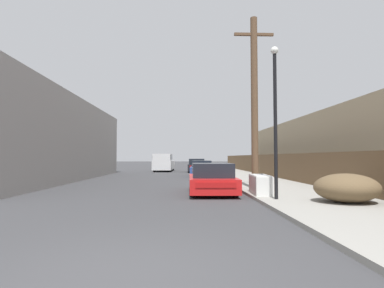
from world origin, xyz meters
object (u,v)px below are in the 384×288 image
Objects in this scene: discarded_fridge at (260,184)px; parked_sports_car_red at (212,180)px; car_parked_far at (196,166)px; brush_pile at (346,188)px; utility_pole at (254,100)px; street_lamp at (275,111)px; pickup_truck at (164,163)px; car_parked_mid at (202,169)px.

discarded_fridge is 2.11m from parked_sports_car_red.
car_parked_far is 2.22× the size of brush_pile.
utility_pole is (2.02, 0.70, 3.54)m from parked_sports_car_red.
street_lamp is at bearing -84.17° from car_parked_far.
parked_sports_car_red is 20.38m from pickup_truck.
brush_pile is (2.10, -2.27, 0.09)m from discarded_fridge.
street_lamp is at bearing -79.81° from car_parked_mid.
parked_sports_car_red is at bearing -87.90° from car_parked_mid.
brush_pile is at bearing -21.82° from street_lamp.
discarded_fridge is 0.31× the size of pickup_truck.
pickup_truck is 1.15× the size of street_lamp.
pickup_truck reaches higher than car_parked_far.
utility_pole is (1.70, -10.55, 3.52)m from car_parked_mid.
pickup_truck is (-3.25, 20.12, 0.36)m from parked_sports_car_red.
car_parked_mid is 0.82× the size of street_lamp.
discarded_fridge is 21.88m from pickup_truck.
parked_sports_car_red is at bearing 125.40° from street_lamp.
pickup_truck is (-3.56, 8.87, 0.34)m from car_parked_mid.
parked_sports_car_red is at bearing -160.84° from utility_pole.
street_lamp reaches higher than car_parked_mid.
parked_sports_car_red is 4.14m from utility_pole.
pickup_truck is 3.03× the size of brush_pile.
utility_pole reaches higher than pickup_truck.
brush_pile is at bearing -66.19° from utility_pole.
car_parked_far reaches higher than parked_sports_car_red.
pickup_truck is 24.62m from brush_pile.
discarded_fridge is at bearing -98.13° from utility_pole.
discarded_fridge is at bearing -84.25° from car_parked_far.
car_parked_mid reaches higher than brush_pile.
car_parked_mid reaches higher than discarded_fridge.
car_parked_far is 0.56× the size of utility_pole.
utility_pole is (0.27, 1.88, 3.64)m from discarded_fridge.
utility_pole is at bearing -82.92° from car_parked_far.
pickup_truck is 23.46m from street_lamp.
parked_sports_car_red is (-1.75, 1.18, 0.10)m from discarded_fridge.
discarded_fridge is 3.01m from street_lamp.
parked_sports_car_red is 0.70× the size of pickup_truck.
parked_sports_car_red is 2.11× the size of brush_pile.
car_parked_far is (0.24, 18.44, 0.07)m from parked_sports_car_red.
car_parked_mid is at bearing 100.82° from discarded_fridge.
pickup_truck is at bearing 100.52° from parked_sports_car_red.
street_lamp reaches higher than car_parked_far.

